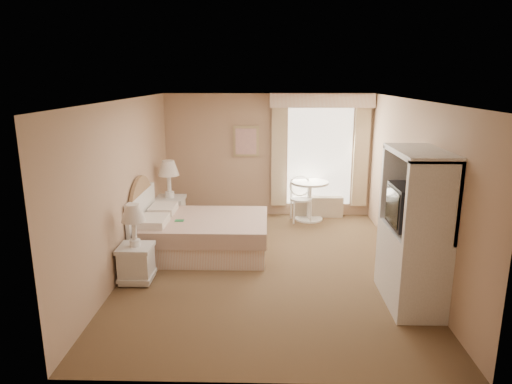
{
  "coord_description": "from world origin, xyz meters",
  "views": [
    {
      "loc": [
        -0.01,
        -6.48,
        2.8
      ],
      "look_at": [
        -0.18,
        0.3,
        1.1
      ],
      "focal_mm": 32.0,
      "sensor_mm": 36.0,
      "label": 1
    }
  ],
  "objects_px": {
    "nightstand_near": "(136,254)",
    "nightstand_far": "(170,204)",
    "round_table": "(309,194)",
    "armoire": "(413,242)",
    "cafe_chair": "(301,195)",
    "bed": "(199,233)"
  },
  "relations": [
    {
      "from": "nightstand_near",
      "to": "nightstand_far",
      "type": "distance_m",
      "value": 2.31
    },
    {
      "from": "bed",
      "to": "armoire",
      "type": "distance_m",
      "value": 3.4
    },
    {
      "from": "nightstand_near",
      "to": "bed",
      "type": "bearing_deg",
      "value": 57.93
    },
    {
      "from": "cafe_chair",
      "to": "round_table",
      "type": "bearing_deg",
      "value": 9.32
    },
    {
      "from": "round_table",
      "to": "nightstand_far",
      "type": "bearing_deg",
      "value": -165.91
    },
    {
      "from": "nightstand_far",
      "to": "armoire",
      "type": "height_order",
      "value": "armoire"
    },
    {
      "from": "bed",
      "to": "armoire",
      "type": "height_order",
      "value": "armoire"
    },
    {
      "from": "cafe_chair",
      "to": "armoire",
      "type": "bearing_deg",
      "value": -78.0
    },
    {
      "from": "nightstand_near",
      "to": "round_table",
      "type": "height_order",
      "value": "nightstand_near"
    },
    {
      "from": "nightstand_far",
      "to": "nightstand_near",
      "type": "bearing_deg",
      "value": -90.0
    },
    {
      "from": "round_table",
      "to": "armoire",
      "type": "distance_m",
      "value": 3.63
    },
    {
      "from": "round_table",
      "to": "armoire",
      "type": "xyz_separation_m",
      "value": [
        0.98,
        -3.48,
        0.29
      ]
    },
    {
      "from": "nightstand_near",
      "to": "nightstand_far",
      "type": "relative_size",
      "value": 0.86
    },
    {
      "from": "armoire",
      "to": "bed",
      "type": "bearing_deg",
      "value": 150.88
    },
    {
      "from": "armoire",
      "to": "nightstand_far",
      "type": "bearing_deg",
      "value": 142.45
    },
    {
      "from": "bed",
      "to": "round_table",
      "type": "distance_m",
      "value": 2.7
    },
    {
      "from": "bed",
      "to": "armoire",
      "type": "xyz_separation_m",
      "value": [
        2.94,
        -1.64,
        0.49
      ]
    },
    {
      "from": "nightstand_far",
      "to": "round_table",
      "type": "relative_size",
      "value": 1.65
    },
    {
      "from": "round_table",
      "to": "armoire",
      "type": "bearing_deg",
      "value": -74.31
    },
    {
      "from": "round_table",
      "to": "cafe_chair",
      "type": "xyz_separation_m",
      "value": [
        -0.18,
        -0.05,
        -0.0
      ]
    },
    {
      "from": "round_table",
      "to": "cafe_chair",
      "type": "bearing_deg",
      "value": -164.0
    },
    {
      "from": "nightstand_near",
      "to": "cafe_chair",
      "type": "relative_size",
      "value": 1.23
    }
  ]
}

